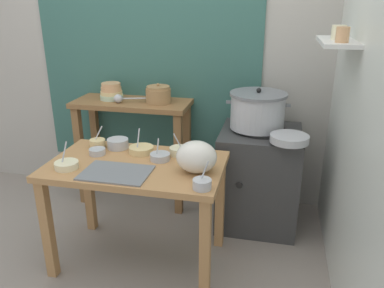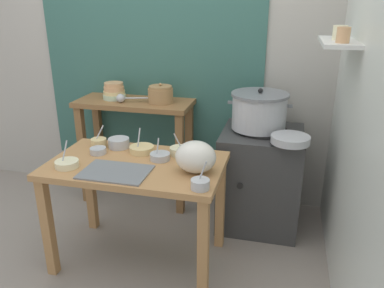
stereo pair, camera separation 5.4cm
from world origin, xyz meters
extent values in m
plane|color=gray|center=(0.00, 0.00, 0.00)|extent=(9.00, 9.00, 0.00)
cube|color=#B2ADA3|center=(0.10, 1.10, 1.30)|extent=(4.40, 0.10, 2.60)
cube|color=#38665B|center=(-0.15, 1.04, 1.35)|extent=(1.90, 0.02, 2.10)
cube|color=silver|center=(1.40, 0.20, 1.30)|extent=(0.10, 3.20, 2.60)
cube|color=silver|center=(1.25, 0.40, 1.45)|extent=(0.20, 0.56, 0.02)
cylinder|color=tan|center=(1.25, 0.23, 1.50)|extent=(0.07, 0.07, 0.08)
cylinder|color=beige|center=(1.25, 0.39, 1.50)|extent=(0.08, 0.08, 0.08)
cube|color=#B27F4C|center=(0.09, 0.02, 0.70)|extent=(1.10, 0.66, 0.04)
cube|color=#B27F4C|center=(-0.41, -0.26, 0.34)|extent=(0.06, 0.06, 0.68)
cube|color=#B27F4C|center=(0.59, -0.26, 0.34)|extent=(0.06, 0.06, 0.68)
cube|color=#B27F4C|center=(-0.41, 0.30, 0.34)|extent=(0.06, 0.06, 0.68)
cube|color=#B27F4C|center=(0.59, 0.30, 0.34)|extent=(0.06, 0.06, 0.68)
cube|color=olive|center=(-0.23, 0.83, 0.88)|extent=(0.96, 0.40, 0.04)
cube|color=olive|center=(-0.66, 0.68, 0.43)|extent=(0.06, 0.06, 0.86)
cube|color=olive|center=(0.20, 0.68, 0.43)|extent=(0.06, 0.06, 0.86)
cube|color=olive|center=(-0.66, 0.98, 0.43)|extent=(0.06, 0.06, 0.86)
cube|color=olive|center=(0.20, 0.98, 0.43)|extent=(0.06, 0.06, 0.86)
cube|color=#383838|center=(0.84, 0.70, 0.38)|extent=(0.60, 0.60, 0.76)
cylinder|color=black|center=(0.84, 0.70, 0.77)|extent=(0.36, 0.36, 0.02)
cylinder|color=black|center=(0.72, 0.40, 0.45)|extent=(0.04, 0.02, 0.04)
cylinder|color=#B7BABF|center=(0.80, 0.72, 0.90)|extent=(0.40, 0.40, 0.25)
cylinder|color=slate|center=(0.80, 0.72, 1.04)|extent=(0.42, 0.42, 0.02)
sphere|color=black|center=(0.80, 0.72, 1.07)|extent=(0.04, 0.04, 0.04)
cube|color=slate|center=(0.58, 0.72, 0.97)|extent=(0.04, 0.02, 0.02)
cube|color=slate|center=(1.01, 0.72, 0.97)|extent=(0.04, 0.02, 0.02)
cylinder|color=#A37A4C|center=(0.00, 0.83, 0.96)|extent=(0.20, 0.20, 0.12)
cylinder|color=#A37A4C|center=(0.00, 0.83, 1.03)|extent=(0.19, 0.19, 0.02)
sphere|color=#A37A4C|center=(0.00, 0.83, 1.05)|extent=(0.02, 0.02, 0.02)
cylinder|color=#B7D1AD|center=(-0.41, 0.85, 0.92)|extent=(0.19, 0.19, 0.04)
cylinder|color=#E5C684|center=(-0.41, 0.85, 0.96)|extent=(0.18, 0.18, 0.03)
cylinder|color=tan|center=(-0.41, 0.85, 0.99)|extent=(0.17, 0.17, 0.03)
cylinder|color=tan|center=(-0.41, 0.85, 1.02)|extent=(0.16, 0.16, 0.03)
sphere|color=#B7BABF|center=(-0.32, 0.75, 0.94)|extent=(0.07, 0.07, 0.07)
cylinder|color=#B7BABF|center=(-0.18, 0.79, 0.94)|extent=(0.20, 0.07, 0.01)
cube|color=slate|center=(0.03, -0.15, 0.72)|extent=(0.40, 0.28, 0.01)
ellipsoid|color=silver|center=(0.49, -0.02, 0.82)|extent=(0.24, 0.20, 0.19)
cylinder|color=#B7BABF|center=(1.03, 0.46, 0.81)|extent=(0.26, 0.26, 0.05)
cylinder|color=#B7BABF|center=(-0.12, 0.24, 0.75)|extent=(0.15, 0.15, 0.07)
cylinder|color=maroon|center=(-0.12, 0.24, 0.78)|extent=(0.12, 0.12, 0.01)
cylinder|color=#E5C684|center=(0.07, 0.19, 0.74)|extent=(0.16, 0.16, 0.04)
cylinder|color=brown|center=(0.07, 0.19, 0.76)|extent=(0.14, 0.14, 0.01)
cylinder|color=#B7BABF|center=(0.05, 0.20, 0.80)|extent=(0.01, 0.08, 0.16)
cylinder|color=beige|center=(-0.29, -0.14, 0.74)|extent=(0.14, 0.14, 0.04)
cylinder|color=#337238|center=(-0.29, -0.14, 0.76)|extent=(0.12, 0.12, 0.01)
cylinder|color=#B7BABF|center=(-0.30, -0.13, 0.80)|extent=(0.04, 0.06, 0.16)
cylinder|color=beige|center=(0.33, 0.22, 0.75)|extent=(0.13, 0.13, 0.05)
cylinder|color=brown|center=(0.33, 0.22, 0.76)|extent=(0.11, 0.11, 0.01)
cylinder|color=#B7BABF|center=(0.33, 0.20, 0.80)|extent=(0.08, 0.04, 0.15)
cylinder|color=#E5C684|center=(-0.26, 0.22, 0.75)|extent=(0.11, 0.11, 0.06)
cylinder|color=beige|center=(-0.26, 0.22, 0.77)|extent=(0.09, 0.09, 0.01)
cylinder|color=#B7BABF|center=(-0.26, 0.23, 0.80)|extent=(0.08, 0.06, 0.15)
cylinder|color=#B7BABF|center=(0.23, 0.11, 0.74)|extent=(0.13, 0.13, 0.04)
cylinder|color=#337238|center=(0.23, 0.11, 0.76)|extent=(0.11, 0.11, 0.01)
cylinder|color=#B7BABF|center=(0.21, 0.11, 0.79)|extent=(0.01, 0.05, 0.14)
cylinder|color=#B7BABF|center=(-0.20, 0.11, 0.74)|extent=(0.11, 0.11, 0.04)
cylinder|color=#337238|center=(-0.20, 0.11, 0.75)|extent=(0.09, 0.09, 0.01)
cylinder|color=#B7BABF|center=(0.57, -0.23, 0.75)|extent=(0.10, 0.10, 0.05)
cylinder|color=beige|center=(0.57, -0.23, 0.77)|extent=(0.09, 0.09, 0.01)
cylinder|color=#B7BABF|center=(0.57, -0.21, 0.80)|extent=(0.07, 0.03, 0.16)
camera|label=1|loc=(0.92, -2.06, 1.69)|focal=36.01mm
camera|label=2|loc=(0.97, -2.05, 1.69)|focal=36.01mm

